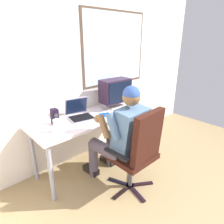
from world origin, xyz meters
name	(u,v)px	position (x,y,z in m)	size (l,w,h in m)	color
wall_rear	(80,59)	(0.02, 2.19, 1.45)	(5.21, 0.08, 2.89)	silver
desk	(96,120)	(-0.01, 1.83, 0.67)	(1.76, 0.60, 0.75)	gray
office_chair	(139,148)	(-0.03, 1.05, 0.58)	(0.58, 0.57, 1.04)	black
person_seated	(121,134)	(-0.04, 1.32, 0.66)	(0.55, 0.80, 1.26)	#49414F
crt_monitor	(115,91)	(0.40, 1.89, 1.00)	(0.46, 0.26, 0.42)	beige
laptop	(79,112)	(-0.22, 1.92, 0.81)	(0.37, 0.38, 0.25)	#93889D
wine_glass	(57,124)	(-0.64, 1.70, 0.85)	(0.09, 0.09, 0.15)	silver
desk_speaker	(55,117)	(-0.56, 1.92, 0.85)	(0.08, 0.09, 0.19)	black
cd_case	(105,115)	(0.07, 1.74, 0.75)	(0.18, 0.17, 0.01)	blue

